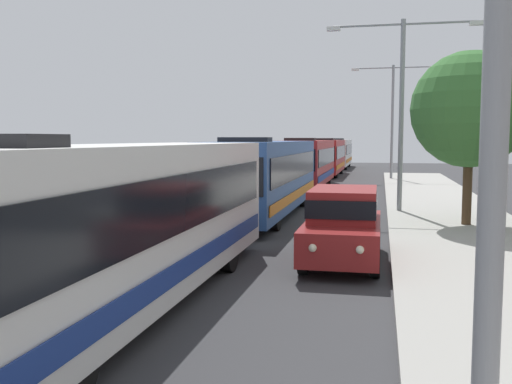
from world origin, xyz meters
The scene contains 10 objects.
bus_lead centered at (-1.30, 12.16, 1.69)m, with size 2.58×12.32×3.21m.
bus_second_in_line centered at (-1.30, 25.61, 1.69)m, with size 2.58×12.39×3.21m.
bus_middle centered at (-1.30, 39.13, 1.69)m, with size 2.58×11.42×3.21m.
bus_fourth_in_line centered at (-1.30, 52.08, 1.69)m, with size 2.58×10.70×3.21m.
bus_rear centered at (-1.30, 65.15, 1.69)m, with size 2.58×11.17×3.21m.
white_suv centered at (2.40, 17.12, 1.03)m, with size 1.86×4.65×1.90m.
box_truck_oncoming centered at (-4.60, 74.39, 1.71)m, with size 2.35×8.01×3.15m.
streetlamp_mid centered at (4.10, 27.27, 5.03)m, with size 6.25×0.28×7.88m.
streetlamp_far centered at (4.10, 47.59, 5.38)m, with size 6.22×0.28×8.54m.
roadside_tree centered at (6.29, 23.69, 4.16)m, with size 4.04×4.04×6.04m.
Camera 1 is at (3.30, 2.52, 3.15)m, focal length 40.33 mm.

